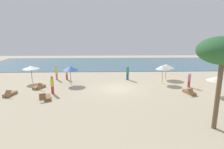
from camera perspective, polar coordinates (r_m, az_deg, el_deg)
name	(u,v)px	position (r m, az deg, el deg)	size (l,w,h in m)	color
ground_plane	(117,89)	(21.25, 1.61, -4.25)	(60.00, 60.00, 0.00)	#BCAD8E
ocean_water	(112,63)	(37.82, 0.12, 3.33)	(48.00, 16.00, 0.06)	#476B7F
umbrella_0	(219,78)	(21.28, 29.36, -1.05)	(2.26, 2.26, 1.98)	olive
umbrella_1	(31,67)	(25.51, -23.11, 1.96)	(2.00, 2.00, 2.07)	brown
umbrella_2	(70,68)	(23.05, -12.41, 1.85)	(1.92, 1.92, 2.22)	olive
umbrella_3	(163,67)	(23.67, 15.04, 2.12)	(1.71, 1.71, 2.27)	brown
umbrella_4	(166,66)	(26.08, 15.95, 2.45)	(2.14, 2.14, 2.02)	brown
lounger_0	(39,87)	(22.79, -21.00, -3.49)	(1.24, 1.74, 0.73)	olive
lounger_1	(189,92)	(21.00, 22.18, -4.94)	(0.97, 1.77, 0.71)	olive
lounger_2	(47,97)	(18.98, -18.94, -6.52)	(1.07, 1.76, 0.72)	brown
lounger_3	(10,94)	(21.52, -28.27, -5.13)	(0.91, 1.77, 0.69)	olive
person_0	(52,85)	(20.23, -17.47, -2.97)	(0.41, 0.41, 1.84)	#BF3338
person_1	(128,73)	(25.03, 4.69, 0.59)	(0.51, 0.51, 1.90)	#2D4C8C
person_2	(67,73)	(25.70, -13.43, 0.33)	(0.40, 0.40, 1.66)	#BF3338
person_3	(56,72)	(26.04, -16.31, 0.59)	(0.32, 0.32, 1.86)	#D17299
person_4	(189,80)	(23.26, 22.12, -1.57)	(0.38, 0.38, 1.67)	#BF3338
palm_0	(223,52)	(13.32, 30.40, 5.93)	(3.13, 3.13, 5.96)	brown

